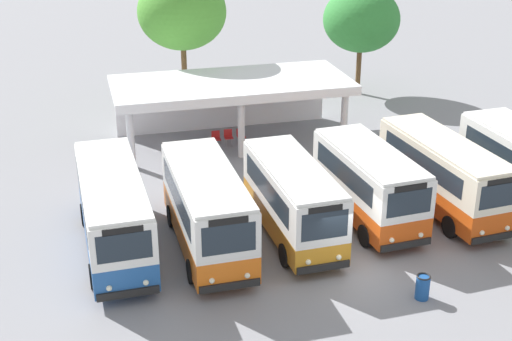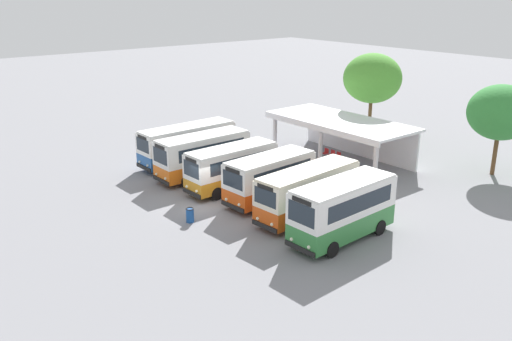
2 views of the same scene
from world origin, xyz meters
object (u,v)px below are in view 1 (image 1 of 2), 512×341
Objects in this scene: city_bus_second_in_row at (207,207)px; city_bus_fourth_amber at (369,182)px; city_bus_nearest_orange at (113,209)px; city_bus_middle_cream at (293,198)px; waiting_chair_end_by_column at (216,137)px; waiting_chair_second_from_end at (228,136)px; waiting_chair_middle_seat at (241,135)px; litter_bin_apron at (423,287)px; city_bus_fifth_blue at (443,172)px.

city_bus_second_in_row reaches higher than city_bus_fourth_amber.
city_bus_middle_cream is (6.89, -0.72, -0.03)m from city_bus_nearest_orange.
waiting_chair_end_by_column is (5.96, 9.62, -1.21)m from city_bus_nearest_orange.
waiting_chair_second_from_end is (-0.25, 10.39, -1.18)m from city_bus_middle_cream.
litter_bin_apron reaches higher than waiting_chair_middle_seat.
city_bus_middle_cream is 6.26m from litter_bin_apron.
city_bus_fifth_blue is 8.83× the size of waiting_chair_end_by_column.
waiting_chair_end_by_column is (-0.93, 10.34, -1.18)m from city_bus_middle_cream.
city_bus_fifth_blue is at bearing -0.13° from city_bus_nearest_orange.
waiting_chair_middle_seat is at bearing 0.54° from waiting_chair_end_by_column.
city_bus_second_in_row reaches higher than waiting_chair_middle_seat.
city_bus_fourth_amber is 6.06m from litter_bin_apron.
city_bus_second_in_row is 3.45m from city_bus_middle_cream.
city_bus_middle_cream is 8.03× the size of waiting_chair_end_by_column.
city_bus_second_in_row is at bearing -103.54° from waiting_chair_end_by_column.
litter_bin_apron reaches higher than waiting_chair_second_from_end.
waiting_chair_second_from_end is (-7.14, 9.70, -1.21)m from city_bus_fifth_blue.
waiting_chair_end_by_column is at bearing 129.01° from city_bus_fifth_blue.
city_bus_fourth_amber is (6.89, 0.66, -0.06)m from city_bus_second_in_row.
litter_bin_apron is at bearing -60.84° from city_bus_middle_cream.
city_bus_nearest_orange is 1.23× the size of city_bus_fourth_amber.
city_bus_fourth_amber reaches higher than waiting_chair_end_by_column.
city_bus_middle_cream is 8.03× the size of waiting_chair_middle_seat.
waiting_chair_middle_seat is (1.35, 0.01, 0.00)m from waiting_chair_end_by_column.
waiting_chair_end_by_column and waiting_chair_middle_seat have the same top height.
waiting_chair_second_from_end is (3.19, 10.50, -1.26)m from city_bus_second_in_row.
waiting_chair_middle_seat is (0.42, 10.35, -1.18)m from city_bus_middle_cream.
city_bus_nearest_orange is 11.66m from litter_bin_apron.
waiting_chair_second_from_end is (0.68, 0.05, 0.00)m from waiting_chair_end_by_column.
city_bus_middle_cream is at bearing -88.61° from waiting_chair_second_from_end.
city_bus_nearest_orange is 9.48× the size of waiting_chair_end_by_column.
litter_bin_apron is at bearing -80.73° from waiting_chair_middle_seat.
litter_bin_apron is (2.99, -5.35, -1.25)m from city_bus_middle_cream.
waiting_chair_second_from_end is (-3.70, 9.83, -1.20)m from city_bus_fourth_amber.
city_bus_second_in_row reaches higher than litter_bin_apron.
city_bus_fifth_blue is 12.11m from waiting_chair_second_from_end.
city_bus_second_in_row reaches higher than city_bus_fifth_blue.
city_bus_second_in_row is 8.41m from litter_bin_apron.
waiting_chair_middle_seat is (3.87, 10.45, -1.26)m from city_bus_second_in_row.
waiting_chair_end_by_column is (-4.37, 9.78, -1.20)m from city_bus_fourth_amber.
litter_bin_apron is at bearing -31.60° from city_bus_nearest_orange.
city_bus_fifth_blue is at bearing 57.17° from litter_bin_apron.
waiting_chair_middle_seat is (0.68, -0.04, 0.00)m from waiting_chair_second_from_end.
city_bus_middle_cream is 10.46m from waiting_chair_second_from_end.
city_bus_fifth_blue is (3.44, 0.13, 0.01)m from city_bus_fourth_amber.
city_bus_fifth_blue reaches higher than waiting_chair_end_by_column.
waiting_chair_end_by_column is 1.00× the size of waiting_chair_second_from_end.
city_bus_nearest_orange reaches higher than waiting_chair_second_from_end.
city_bus_second_in_row is 10.36m from city_bus_fifth_blue.
waiting_chair_middle_seat is at bearing 69.70° from city_bus_second_in_row.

